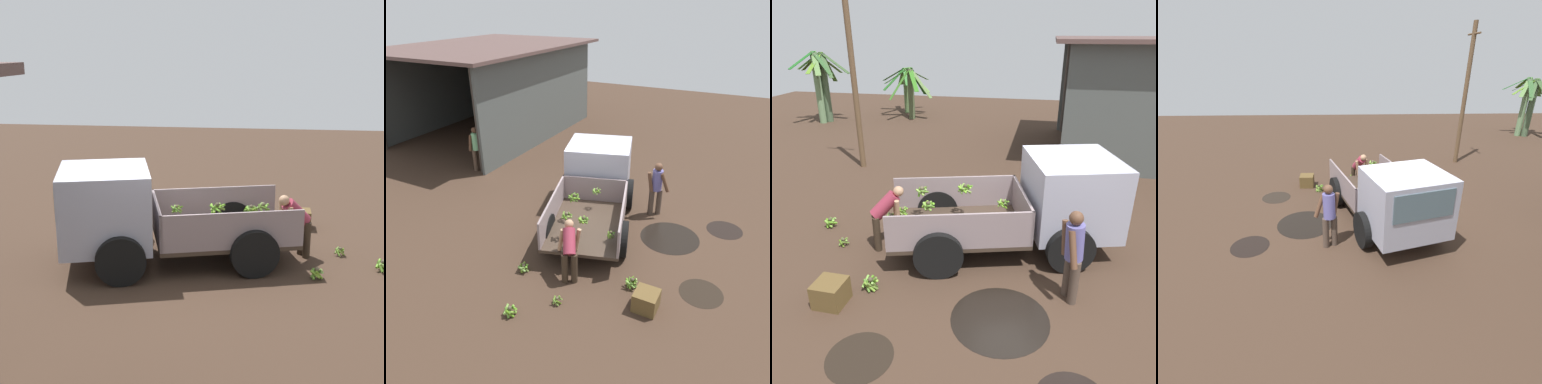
% 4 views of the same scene
% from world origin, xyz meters
% --- Properties ---
extents(ground, '(36.00, 36.00, 0.00)m').
position_xyz_m(ground, '(0.00, 0.00, 0.00)').
color(ground, '#3E2C20').
extents(mud_patch_0, '(0.94, 0.94, 0.01)m').
position_xyz_m(mud_patch_0, '(0.53, -3.75, 0.00)').
color(mud_patch_0, black).
rests_on(mud_patch_0, ground).
extents(mud_patch_1, '(0.93, 0.93, 0.01)m').
position_xyz_m(mud_patch_1, '(-2.29, -3.61, 0.00)').
color(mud_patch_1, black).
rests_on(mud_patch_1, ground).
extents(mud_patch_2, '(1.54, 1.54, 0.01)m').
position_xyz_m(mud_patch_2, '(-0.50, -2.49, 0.00)').
color(mud_patch_2, black).
rests_on(mud_patch_2, ground).
extents(cargo_truck, '(4.70, 2.94, 1.89)m').
position_xyz_m(cargo_truck, '(0.16, -0.09, 1.02)').
color(cargo_truck, '#3C2E24').
rests_on(cargo_truck, ground).
extents(utility_pole, '(1.08, 0.17, 5.53)m').
position_xyz_m(utility_pole, '(-5.73, 3.69, 2.84)').
color(utility_pole, brown).
rests_on(utility_pole, ground).
extents(banana_palm_1, '(2.40, 2.37, 3.21)m').
position_xyz_m(banana_palm_1, '(-10.27, 9.50, 1.72)').
color(banana_palm_1, '#475F41').
rests_on(banana_palm_1, ground).
extents(banana_palm_4, '(2.00, 2.62, 3.26)m').
position_xyz_m(banana_palm_4, '(-10.43, 9.18, 1.73)').
color(banana_palm_4, '#688B5E').
rests_on(banana_palm_4, ground).
extents(person_foreground_visitor, '(0.43, 0.66, 1.62)m').
position_xyz_m(person_foreground_visitor, '(0.54, -1.76, 0.90)').
color(person_foreground_visitor, '#4B3C32').
rests_on(person_foreground_visitor, ground).
extents(person_worker_loading, '(0.69, 0.65, 1.31)m').
position_xyz_m(person_worker_loading, '(-3.03, -0.82, 0.76)').
color(person_worker_loading, '#33271B').
rests_on(person_worker_loading, ground).
extents(banana_bunch_on_ground_0, '(0.26, 0.25, 0.23)m').
position_xyz_m(banana_bunch_on_ground_0, '(-3.36, 0.20, 0.12)').
color(banana_bunch_on_ground_0, brown).
rests_on(banana_bunch_on_ground_0, ground).
extents(banana_bunch_on_ground_1, '(0.27, 0.28, 0.23)m').
position_xyz_m(banana_bunch_on_ground_1, '(-4.61, -0.31, 0.13)').
color(banana_bunch_on_ground_1, '#47402E').
rests_on(banana_bunch_on_ground_1, ground).
extents(banana_bunch_on_ground_2, '(0.21, 0.22, 0.19)m').
position_xyz_m(banana_bunch_on_ground_2, '(-3.92, -0.99, 0.11)').
color(banana_bunch_on_ground_2, brown).
rests_on(banana_bunch_on_ground_2, ground).
extents(banana_bunch_on_ground_3, '(0.30, 0.29, 0.25)m').
position_xyz_m(banana_bunch_on_ground_3, '(-2.76, -2.21, 0.13)').
color(banana_bunch_on_ground_3, '#453E2D').
rests_on(banana_bunch_on_ground_3, ground).
extents(wooden_crate_0, '(0.49, 0.49, 0.41)m').
position_xyz_m(wooden_crate_0, '(-3.24, -2.67, 0.21)').
color(wooden_crate_0, brown).
rests_on(wooden_crate_0, ground).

